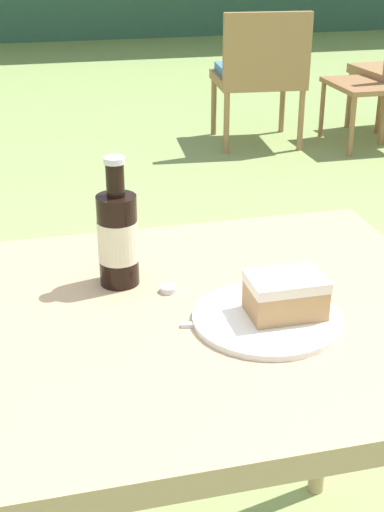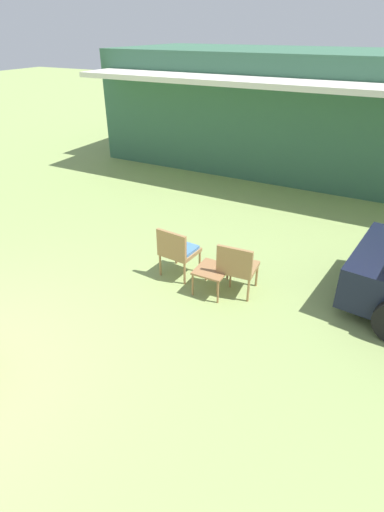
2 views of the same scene
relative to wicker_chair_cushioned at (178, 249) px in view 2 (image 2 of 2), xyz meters
The scene contains 4 objects.
cabin_building 6.97m from the wicker_chair_cushioned, 87.64° to the left, with size 10.93×5.36×2.99m.
wicker_chair_cushioned is the anchor object (origin of this frame).
wicker_chair_plain 1.01m from the wicker_chair_cushioned, ahead, with size 0.56×0.53×0.84m.
garden_side_table 0.71m from the wicker_chair_cushioned, 12.86° to the right, with size 0.47×0.51×0.40m.
Camera 2 is at (4.01, -1.42, 3.52)m, focal length 28.00 mm.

